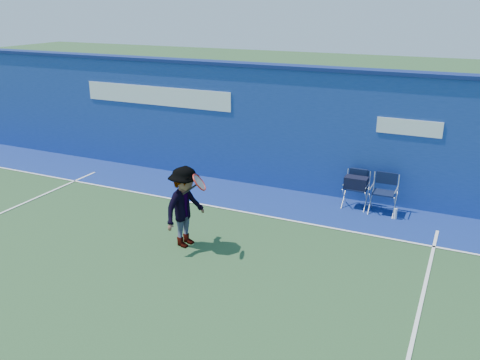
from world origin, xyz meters
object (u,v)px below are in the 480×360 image
at_px(water_bottle, 395,214).
at_px(directors_chair_left, 356,192).
at_px(tennis_player, 185,207).
at_px(directors_chair_right, 383,201).

bearing_deg(water_bottle, directors_chair_left, 162.21).
distance_m(directors_chair_left, tennis_player, 4.21).
bearing_deg(tennis_player, directors_chair_left, 52.35).
xyz_separation_m(directors_chair_left, water_bottle, (0.96, -0.31, -0.25)).
xyz_separation_m(water_bottle, tennis_player, (-3.52, -3.00, 0.68)).
height_order(directors_chair_right, tennis_player, tennis_player).
bearing_deg(tennis_player, water_bottle, 40.48).
distance_m(directors_chair_right, tennis_player, 4.57).
relative_size(directors_chair_left, tennis_player, 0.54).
distance_m(directors_chair_right, water_bottle, 0.43).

